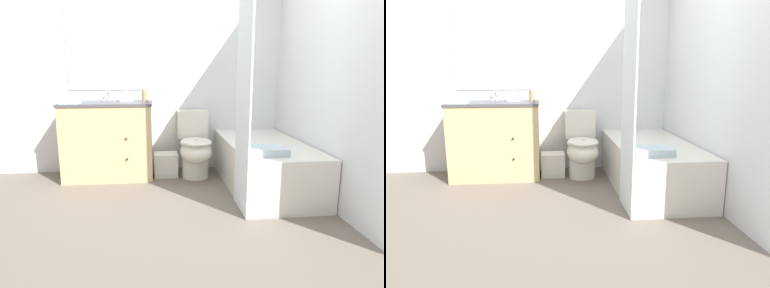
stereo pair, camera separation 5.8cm
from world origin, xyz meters
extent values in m
plane|color=#6B6056|center=(0.00, 0.00, 0.00)|extent=(14.00, 14.00, 0.00)
cube|color=silver|center=(0.00, 1.80, 1.25)|extent=(8.00, 0.05, 2.50)
cube|color=#B2BCC6|center=(-0.78, 1.77, 1.45)|extent=(0.93, 0.01, 0.93)
cube|color=silver|center=(1.31, 0.89, 1.25)|extent=(0.05, 2.78, 2.50)
cube|color=tan|center=(-0.78, 1.51, 0.42)|extent=(0.98, 0.54, 0.84)
cube|color=#4C4C51|center=(-0.78, 1.51, 0.85)|extent=(1.00, 0.56, 0.03)
cylinder|color=silver|center=(-0.78, 1.51, 0.81)|extent=(0.31, 0.31, 0.10)
sphere|color=#382D23|center=(-0.56, 1.23, 0.50)|extent=(0.02, 0.02, 0.02)
sphere|color=#382D23|center=(-0.56, 1.23, 0.28)|extent=(0.02, 0.02, 0.02)
cylinder|color=silver|center=(-0.78, 1.71, 0.89)|extent=(0.04, 0.04, 0.04)
cylinder|color=silver|center=(-0.78, 1.66, 0.95)|extent=(0.02, 0.11, 0.09)
cylinder|color=silver|center=(-0.84, 1.71, 0.89)|extent=(0.03, 0.03, 0.04)
cylinder|color=silver|center=(-0.73, 1.71, 0.89)|extent=(0.03, 0.03, 0.04)
cylinder|color=silver|center=(0.20, 1.39, 0.11)|extent=(0.30, 0.30, 0.23)
ellipsoid|color=silver|center=(0.20, 1.33, 0.32)|extent=(0.36, 0.50, 0.27)
torus|color=silver|center=(0.20, 1.33, 0.42)|extent=(0.36, 0.36, 0.04)
cube|color=silver|center=(0.20, 1.67, 0.58)|extent=(0.36, 0.18, 0.33)
ellipsoid|color=silver|center=(0.20, 1.33, 0.44)|extent=(0.34, 0.47, 0.02)
cube|color=silver|center=(0.88, 0.98, 0.24)|extent=(0.78, 1.60, 0.48)
cube|color=#A5A7A2|center=(0.88, 0.98, 0.48)|extent=(0.66, 1.48, 0.01)
cube|color=silver|center=(0.48, 0.39, 1.02)|extent=(0.02, 0.44, 2.03)
cube|color=silver|center=(-0.14, 1.48, 0.14)|extent=(0.27, 0.23, 0.27)
cube|color=white|center=(-0.57, 1.59, 0.92)|extent=(0.13, 0.12, 0.09)
ellipsoid|color=white|center=(-0.57, 1.59, 0.97)|extent=(0.06, 0.04, 0.03)
cylinder|color=tan|center=(-0.36, 1.53, 0.93)|extent=(0.06, 0.06, 0.13)
cylinder|color=silver|center=(-0.36, 1.53, 1.01)|extent=(0.03, 0.03, 0.03)
cube|color=silver|center=(-1.14, 1.35, 0.90)|extent=(0.21, 0.15, 0.06)
cube|color=silver|center=(0.72, 0.46, 0.52)|extent=(0.35, 0.25, 0.07)
camera|label=1|loc=(-0.27, -2.39, 1.21)|focal=32.00mm
camera|label=2|loc=(-0.21, -2.40, 1.21)|focal=32.00mm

